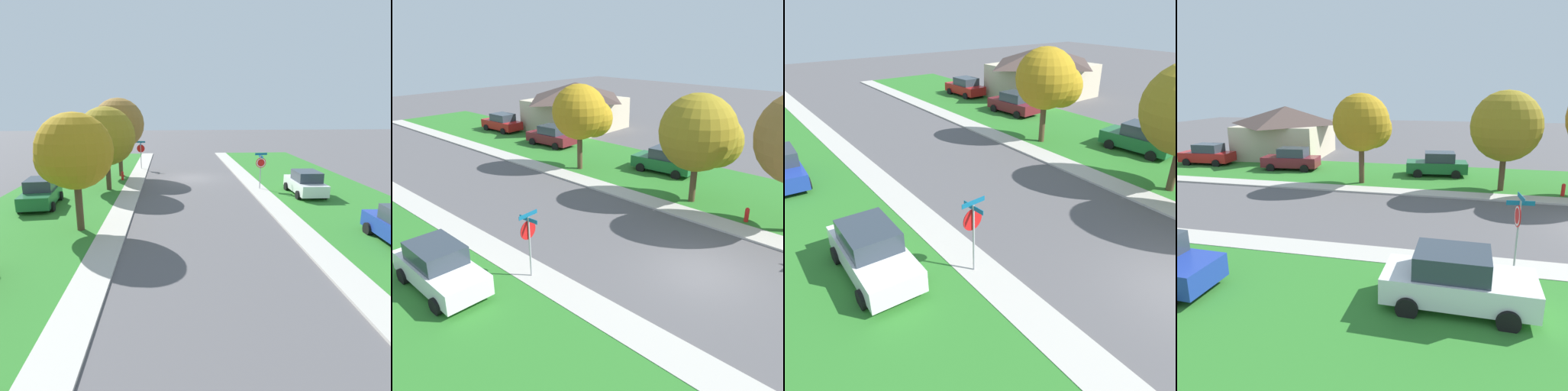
% 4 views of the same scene
% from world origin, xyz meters
% --- Properties ---
extents(ground_plane, '(120.00, 120.00, 0.00)m').
position_xyz_m(ground_plane, '(0.00, 0.00, 0.00)').
color(ground_plane, '#565456').
extents(sidewalk_east, '(1.40, 56.00, 0.10)m').
position_xyz_m(sidewalk_east, '(4.70, 12.00, 0.05)').
color(sidewalk_east, '#B7B2A8').
rests_on(sidewalk_east, ground).
extents(lawn_east, '(8.00, 56.00, 0.08)m').
position_xyz_m(lawn_east, '(9.40, 12.00, 0.04)').
color(lawn_east, '#2D7528').
rests_on(lawn_east, ground).
extents(sidewalk_west, '(1.40, 56.00, 0.10)m').
position_xyz_m(sidewalk_west, '(-4.70, 12.00, 0.05)').
color(sidewalk_west, '#B7B2A8').
rests_on(sidewalk_west, ground).
extents(stop_sign_far_corner, '(0.92, 0.92, 2.77)m').
position_xyz_m(stop_sign_far_corner, '(-4.89, 4.71, 1.89)').
color(stop_sign_far_corner, '#9E9EA3').
rests_on(stop_sign_far_corner, ground).
extents(car_green_across_road, '(2.38, 4.47, 1.76)m').
position_xyz_m(car_green_across_road, '(9.85, 8.34, 0.87)').
color(car_green_across_road, '#1E6033').
rests_on(car_green_across_road, ground).
extents(car_maroon_driveway_right, '(2.33, 4.45, 1.76)m').
position_xyz_m(car_maroon_driveway_right, '(9.42, 19.52, 0.87)').
color(car_maroon_driveway_right, maroon).
rests_on(car_maroon_driveway_right, ground).
extents(car_white_far_down_street, '(2.10, 4.33, 1.76)m').
position_xyz_m(car_white_far_down_street, '(-7.63, 6.61, 0.87)').
color(car_white_far_down_street, white).
rests_on(car_white_far_down_street, ground).
extents(car_red_behind_trees, '(2.17, 4.37, 1.76)m').
position_xyz_m(car_red_behind_trees, '(9.88, 27.29, 0.87)').
color(car_red_behind_trees, red).
rests_on(car_red_behind_trees, ground).
extents(tree_across_right, '(4.51, 4.20, 6.11)m').
position_xyz_m(tree_across_right, '(6.60, 4.03, 3.87)').
color(tree_across_right, '#4C3823').
rests_on(tree_across_right, ground).
extents(tree_sidewalk_far, '(3.99, 3.71, 5.91)m').
position_xyz_m(tree_sidewalk_far, '(6.55, 12.94, 3.92)').
color(tree_sidewalk_far, '#4C3823').
rests_on(tree_sidewalk_far, ground).
extents(house_right_setback, '(9.56, 8.45, 4.60)m').
position_xyz_m(house_right_setback, '(15.69, 22.82, 2.38)').
color(house_right_setback, beige).
rests_on(house_right_setback, ground).
extents(fire_hydrant, '(0.38, 0.22, 0.83)m').
position_xyz_m(fire_hydrant, '(5.80, 0.75, 0.44)').
color(fire_hydrant, red).
rests_on(fire_hydrant, ground).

